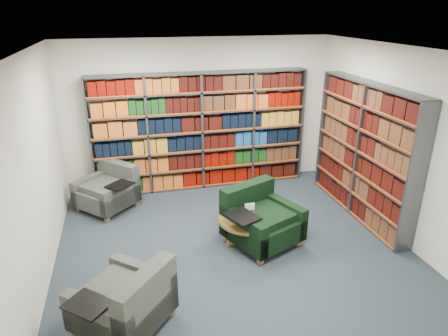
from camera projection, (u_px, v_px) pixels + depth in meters
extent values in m
cube|color=#18212C|center=(234.00, 250.00, 5.82)|extent=(5.00, 5.00, 0.01)
cube|color=white|center=(236.00, 50.00, 4.77)|extent=(5.00, 5.00, 0.01)
cube|color=silver|center=(199.00, 114.00, 7.55)|extent=(5.00, 0.01, 2.80)
cube|color=silver|center=(324.00, 273.00, 3.05)|extent=(5.00, 0.01, 2.80)
cube|color=silver|center=(32.00, 179.00, 4.72)|extent=(0.01, 5.00, 2.80)
cube|color=silver|center=(399.00, 145.00, 5.87)|extent=(0.01, 5.00, 2.80)
cube|color=#47494F|center=(201.00, 132.00, 7.51)|extent=(4.00, 0.28, 2.20)
cube|color=silver|center=(200.00, 130.00, 7.63)|extent=(4.00, 0.02, 2.20)
cube|color=#D84C0A|center=(203.00, 134.00, 7.39)|extent=(4.00, 0.01, 2.20)
cube|color=#0F3A0F|center=(202.00, 177.00, 7.86)|extent=(3.88, 0.21, 0.29)
cube|color=#0F3A0F|center=(202.00, 160.00, 7.72)|extent=(3.88, 0.21, 0.29)
cube|color=black|center=(201.00, 142.00, 7.58)|extent=(3.88, 0.21, 0.29)
cube|color=#B6551A|center=(201.00, 123.00, 7.44)|extent=(3.88, 0.21, 0.29)
cube|color=#B6551A|center=(201.00, 103.00, 7.31)|extent=(3.88, 0.21, 0.29)
cube|color=#670900|center=(200.00, 83.00, 7.17)|extent=(3.88, 0.21, 0.29)
cube|color=#47494F|center=(363.00, 152.00, 6.48)|extent=(0.28, 2.50, 2.20)
cube|color=silver|center=(370.00, 151.00, 6.51)|extent=(0.02, 2.50, 2.20)
cube|color=#D84C0A|center=(356.00, 153.00, 6.45)|extent=(0.02, 2.50, 2.20)
cube|color=black|center=(356.00, 203.00, 6.83)|extent=(0.21, 2.38, 0.29)
cube|color=black|center=(359.00, 183.00, 6.69)|extent=(0.21, 2.38, 0.29)
cube|color=#482715|center=(362.00, 163.00, 6.55)|extent=(0.21, 2.38, 0.29)
cube|color=#482715|center=(365.00, 141.00, 6.42)|extent=(0.21, 2.38, 0.29)
cube|color=#482715|center=(368.00, 119.00, 6.28)|extent=(0.21, 2.38, 0.29)
cube|color=black|center=(371.00, 96.00, 6.14)|extent=(0.21, 2.38, 0.29)
cube|color=#08212F|center=(107.00, 196.00, 6.94)|extent=(1.18, 1.18, 0.30)
cube|color=#08212F|center=(119.00, 179.00, 7.12)|extent=(0.71, 0.73, 0.67)
cube|color=#08212F|center=(92.00, 187.00, 7.08)|extent=(0.69, 0.67, 0.45)
cube|color=#08212F|center=(121.00, 196.00, 6.74)|extent=(0.69, 0.67, 0.45)
cube|color=black|center=(120.00, 185.00, 6.59)|extent=(0.51, 0.51, 0.02)
cube|color=brown|center=(79.00, 209.00, 6.90)|extent=(0.09, 0.09, 0.09)
cube|color=brown|center=(107.00, 219.00, 6.57)|extent=(0.09, 0.09, 0.09)
cube|color=brown|center=(109.00, 194.00, 7.45)|extent=(0.09, 0.09, 0.09)
cube|color=brown|center=(136.00, 203.00, 7.11)|extent=(0.09, 0.09, 0.09)
cube|color=black|center=(263.00, 227.00, 5.90)|extent=(1.21, 1.21, 0.33)
cube|color=black|center=(247.00, 206.00, 6.09)|extent=(0.93, 0.55, 0.74)
cube|color=black|center=(243.00, 230.00, 5.65)|extent=(0.49, 0.91, 0.49)
cube|color=black|center=(282.00, 214.00, 6.09)|extent=(0.49, 0.91, 0.49)
cube|color=black|center=(242.00, 216.00, 5.48)|extent=(0.50, 0.55, 0.03)
cube|color=brown|center=(260.00, 260.00, 5.49)|extent=(0.09, 0.09, 0.10)
cube|color=brown|center=(298.00, 242.00, 5.92)|extent=(0.09, 0.09, 0.10)
cube|color=brown|center=(227.00, 237.00, 6.05)|extent=(0.09, 0.09, 0.10)
cube|color=brown|center=(264.00, 222.00, 6.47)|extent=(0.09, 0.09, 0.10)
cube|color=#08212F|center=(123.00, 306.00, 4.36)|extent=(1.23, 1.23, 0.31)
cube|color=#08212F|center=(147.00, 302.00, 4.14)|extent=(0.72, 0.78, 0.70)
cube|color=#08212F|center=(143.00, 281.00, 4.63)|extent=(0.74, 0.68, 0.46)
cube|color=#08212F|center=(98.00, 323.00, 4.03)|extent=(0.74, 0.68, 0.46)
cube|color=black|center=(88.00, 304.00, 3.91)|extent=(0.54, 0.53, 0.02)
cube|color=brown|center=(121.00, 292.00, 4.88)|extent=(0.10, 0.10, 0.10)
cube|color=brown|center=(77.00, 331.00, 4.29)|extent=(0.10, 0.10, 0.10)
cube|color=brown|center=(170.00, 311.00, 4.58)|extent=(0.10, 0.10, 0.10)
cylinder|color=brown|center=(249.00, 218.00, 5.85)|extent=(0.92, 0.92, 0.05)
cylinder|color=brown|center=(249.00, 230.00, 5.92)|extent=(0.12, 0.12, 0.37)
cube|color=brown|center=(249.00, 240.00, 5.99)|extent=(0.67, 0.08, 0.06)
cube|color=brown|center=(249.00, 240.00, 5.99)|extent=(0.08, 0.67, 0.06)
cube|color=black|center=(249.00, 216.00, 5.84)|extent=(0.10, 0.05, 0.01)
cube|color=white|center=(250.00, 210.00, 5.80)|extent=(0.14, 0.01, 0.20)
cube|color=#145926|center=(249.00, 210.00, 5.80)|extent=(0.16, 0.00, 0.22)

